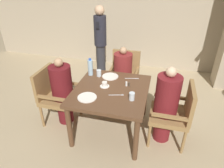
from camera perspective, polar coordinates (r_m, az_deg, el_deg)
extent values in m
plane|color=tan|center=(3.24, -0.25, -12.48)|extent=(16.00, 16.00, 0.00)
cube|color=tan|center=(4.93, 7.77, 20.52)|extent=(8.00, 0.06, 2.80)
cube|color=brown|center=(2.82, -0.28, -1.86)|extent=(1.02, 1.10, 0.05)
cylinder|color=brown|center=(2.81, -12.08, -12.02)|extent=(0.07, 0.07, 0.68)
cylinder|color=brown|center=(2.60, 6.87, -15.61)|extent=(0.07, 0.07, 0.68)
cylinder|color=brown|center=(3.52, -5.34, -1.85)|extent=(0.07, 0.07, 0.68)
cylinder|color=brown|center=(3.36, 9.40, -3.90)|extent=(0.07, 0.07, 0.68)
cube|color=olive|center=(3.25, -14.59, -3.94)|extent=(0.51, 0.51, 0.07)
cube|color=olive|center=(3.23, -18.85, 0.48)|extent=(0.05, 0.51, 0.44)
cube|color=olive|center=(3.34, -13.07, 0.44)|extent=(0.46, 0.04, 0.04)
cube|color=olive|center=(3.00, -17.03, -3.89)|extent=(0.46, 0.04, 0.04)
cylinder|color=olive|center=(3.45, -9.04, -5.72)|extent=(0.04, 0.04, 0.40)
cylinder|color=olive|center=(3.13, -12.26, -10.35)|extent=(0.04, 0.04, 0.40)
cylinder|color=olive|center=(3.63, -15.64, -4.52)|extent=(0.04, 0.04, 0.40)
cylinder|color=olive|center=(3.33, -19.35, -8.72)|extent=(0.04, 0.04, 0.40)
cylinder|color=#5B1419|center=(3.33, -13.24, -6.93)|extent=(0.24, 0.24, 0.47)
cylinder|color=#5B1419|center=(3.07, -14.29, 0.46)|extent=(0.32, 0.32, 0.52)
sphere|color=tan|center=(2.93, -15.08, 5.97)|extent=(0.13, 0.13, 0.13)
cube|color=olive|center=(3.68, 3.20, 1.39)|extent=(0.51, 0.51, 0.07)
cube|color=olive|center=(3.78, 4.05, 6.44)|extent=(0.51, 0.05, 0.44)
cube|color=olive|center=(3.58, 6.98, 3.11)|extent=(0.04, 0.46, 0.04)
cube|color=olive|center=(3.66, -0.36, 3.98)|extent=(0.04, 0.46, 0.04)
cylinder|color=olive|center=(3.58, 5.90, -4.01)|extent=(0.04, 0.04, 0.40)
cylinder|color=olive|center=(3.66, -1.11, -3.02)|extent=(0.04, 0.04, 0.40)
cylinder|color=olive|center=(3.96, 6.99, -0.45)|extent=(0.04, 0.04, 0.40)
cylinder|color=olive|center=(4.03, 0.62, 0.37)|extent=(0.04, 0.04, 0.40)
cylinder|color=maroon|center=(3.73, 2.92, -1.70)|extent=(0.24, 0.24, 0.47)
cylinder|color=maroon|center=(3.51, 3.12, 4.90)|extent=(0.32, 0.32, 0.48)
sphere|color=tan|center=(3.39, 3.26, 9.54)|extent=(0.12, 0.12, 0.12)
cube|color=olive|center=(2.91, 15.88, -8.56)|extent=(0.51, 0.51, 0.07)
cube|color=olive|center=(2.79, 21.43, -4.99)|extent=(0.05, 0.51, 0.44)
cube|color=olive|center=(2.63, 16.27, -9.04)|extent=(0.46, 0.04, 0.04)
cube|color=olive|center=(3.02, 16.35, -3.51)|extent=(0.46, 0.04, 0.04)
cylinder|color=olive|center=(2.88, 10.55, -14.37)|extent=(0.04, 0.04, 0.40)
cylinder|color=olive|center=(3.23, 11.33, -8.86)|extent=(0.04, 0.04, 0.40)
cylinder|color=olive|center=(2.92, 19.73, -15.37)|extent=(0.04, 0.04, 0.40)
cylinder|color=olive|center=(3.25, 19.38, -9.80)|extent=(0.04, 0.04, 0.40)
cylinder|color=maroon|center=(3.03, 14.21, -11.36)|extent=(0.24, 0.24, 0.47)
cylinder|color=maroon|center=(2.73, 15.54, -3.20)|extent=(0.32, 0.32, 0.56)
sphere|color=beige|center=(2.56, 16.58, 3.33)|extent=(0.13, 0.13, 0.13)
cylinder|color=#2D2D33|center=(4.62, -3.15, 6.74)|extent=(0.20, 0.20, 0.74)
cylinder|color=#23232D|center=(4.40, -3.41, 14.94)|extent=(0.27, 0.27, 0.63)
sphere|color=tan|center=(4.31, -3.58, 20.29)|extent=(0.20, 0.20, 0.20)
cube|color=black|center=(4.21, -4.17, 16.43)|extent=(0.07, 0.01, 0.14)
cylinder|color=white|center=(2.63, -7.13, -3.81)|extent=(0.25, 0.25, 0.01)
cylinder|color=white|center=(3.12, -0.52, 2.18)|extent=(0.25, 0.25, 0.01)
cylinder|color=white|center=(2.86, -2.12, -0.61)|extent=(0.14, 0.14, 0.01)
cylinder|color=white|center=(2.85, -2.13, 0.01)|extent=(0.08, 0.08, 0.06)
cylinder|color=#A3C6DB|center=(3.15, -6.20, 4.68)|extent=(0.08, 0.08, 0.25)
cylinder|color=#3359B2|center=(3.09, -6.34, 7.00)|extent=(0.04, 0.04, 0.03)
cylinder|color=silver|center=(3.13, -3.77, 3.13)|extent=(0.07, 0.07, 0.10)
cylinder|color=silver|center=(2.56, 5.69, -3.52)|extent=(0.07, 0.07, 0.10)
cylinder|color=white|center=(2.87, 4.14, 0.04)|extent=(0.03, 0.03, 0.07)
cylinder|color=#4C3D2D|center=(2.86, 4.90, -0.09)|extent=(0.03, 0.03, 0.06)
cube|color=silver|center=(2.67, 0.95, -3.14)|extent=(0.18, 0.06, 0.00)
cube|color=silver|center=(2.67, 2.93, -3.12)|extent=(0.04, 0.03, 0.00)
cube|color=silver|center=(3.08, 5.37, 1.61)|extent=(0.18, 0.05, 0.00)
cube|color=silver|center=(3.09, 7.08, 1.58)|extent=(0.06, 0.03, 0.00)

